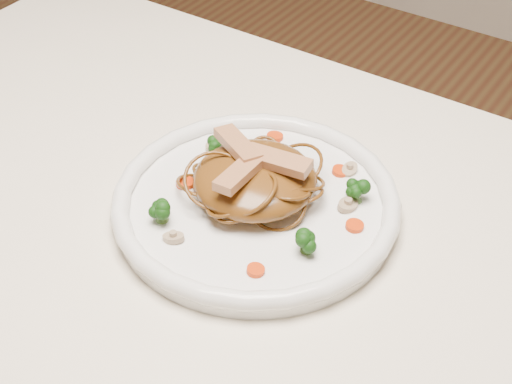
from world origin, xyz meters
The scene contains 19 objects.
table centered at (0.00, 0.00, 0.65)m, with size 1.20×0.80×0.75m.
plate centered at (-0.01, 0.08, 0.76)m, with size 0.30×0.30×0.02m, color white.
noodle_mound centered at (-0.01, 0.09, 0.79)m, with size 0.13×0.13×0.04m, color #5E3211.
chicken_a centered at (0.01, 0.10, 0.81)m, with size 0.07×0.02×0.01m, color tan.
chicken_b centered at (-0.04, 0.10, 0.81)m, with size 0.07×0.02×0.01m, color tan.
chicken_c centered at (-0.01, 0.06, 0.81)m, with size 0.07×0.02×0.01m, color tan.
broccoli_0 centered at (0.08, 0.14, 0.78)m, with size 0.02×0.02×0.03m, color #12400D, non-canonical shape.
broccoli_1 centered at (-0.09, 0.11, 0.78)m, with size 0.03×0.03×0.03m, color #12400D, non-canonical shape.
broccoli_2 centered at (-0.07, 0.00, 0.78)m, with size 0.03×0.03×0.03m, color #12400D, non-canonical shape.
broccoli_3 centered at (0.08, 0.04, 0.78)m, with size 0.02×0.02×0.03m, color #12400D, non-canonical shape.
carrot_0 centered at (0.04, 0.17, 0.77)m, with size 0.02×0.02×0.01m, color red.
carrot_1 centered at (-0.09, 0.06, 0.77)m, with size 0.02×0.02×0.01m, color red.
carrot_2 centered at (0.10, 0.10, 0.77)m, with size 0.02×0.02×0.01m, color red.
carrot_3 centered at (-0.05, 0.18, 0.77)m, with size 0.02×0.02×0.01m, color red.
carrot_4 centered at (0.05, -0.01, 0.77)m, with size 0.02×0.02×0.01m, color red.
mushroom_0 centered at (-0.04, -0.02, 0.77)m, with size 0.02×0.02×0.01m, color #BCAE8D.
mushroom_1 centered at (0.08, 0.12, 0.77)m, with size 0.03×0.03×0.01m, color #BCAE8D.
mushroom_2 centered at (-0.10, 0.12, 0.77)m, with size 0.03×0.03×0.01m, color #BCAE8D.
mushroom_3 centered at (0.05, 0.18, 0.77)m, with size 0.02×0.02×0.01m, color #BCAE8D.
Camera 1 is at (0.33, -0.43, 1.30)m, focal length 53.11 mm.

